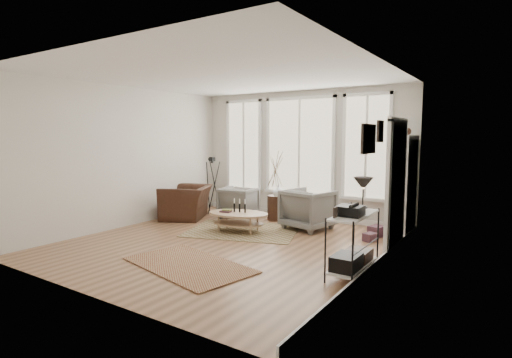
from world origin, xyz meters
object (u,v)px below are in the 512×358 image
Objects in this scene: coffee_table at (238,217)px; armchair_left at (239,202)px; side_table at (276,187)px; accent_chair at (186,202)px; bookcase at (404,186)px; armchair_right at (308,209)px; low_shelf at (353,237)px.

armchair_left is at bearing 125.15° from coffee_table.
side_table is 1.36× the size of accent_chair.
armchair_left is 0.50× the size of side_table.
armchair_left is (-3.58, -0.31, -0.60)m from bookcase.
accent_chair is (-2.82, -0.56, -0.04)m from armchair_right.
accent_chair is at bearing 27.34° from armchair_left.
low_shelf reaches higher than armchair_left.
armchair_left is at bearing 99.01° from accent_chair.
accent_chair is at bearing 23.49° from armchair_right.
coffee_table is 1.17× the size of accent_chair.
side_table is at bearing -178.59° from bookcase.
armchair_left is at bearing 7.87° from armchair_right.
coffee_table is 1.44m from armchair_right.
bookcase is 3.64m from armchair_left.
side_table reaches higher than armchair_left.
bookcase is at bearing 1.41° from side_table.
bookcase is 3.20m from coffee_table.
armchair_right is 0.79× the size of accent_chair.
coffee_table is (-2.73, 1.09, -0.21)m from low_shelf.
bookcase is at bearing 75.83° from accent_chair.
accent_chair is (-1.82, -0.94, -0.38)m from side_table.
armchair_right is at bearing -20.98° from side_table.
armchair_right is at bearing 167.32° from armchair_left.
accent_chair is at bearing 166.59° from coffee_table.
low_shelf is 2.95m from coffee_table.
armchair_left is (-3.52, 2.21, -0.16)m from low_shelf.
side_table reaches higher than accent_chair.
low_shelf is (-0.06, -2.52, -0.44)m from bookcase.
coffee_table is 1.38m from armchair_left.
accent_chair is at bearing -152.62° from side_table.
armchair_left is 0.96m from side_table.
side_table is at bearing -172.39° from armchair_left.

